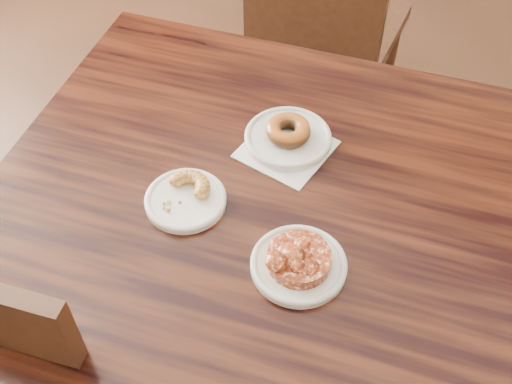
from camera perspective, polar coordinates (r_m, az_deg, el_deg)
The scene contains 10 objects.
floor at distance 1.89m, azimuth 5.84°, elevation -11.95°, with size 5.00×5.00×0.00m, color black.
cafe_table at distance 1.47m, azimuth -0.33°, elevation -11.10°, with size 1.00×1.00×0.75m, color black.
chair_far at distance 2.11m, azimuth 6.57°, elevation 14.22°, with size 0.45×0.45×0.90m, color black, non-canonical shape.
napkin at distance 1.26m, azimuth 2.71°, elevation 3.82°, with size 0.16×0.16×0.00m, color white.
plate_donut at distance 1.27m, azimuth 2.85°, elevation 4.80°, with size 0.17×0.17×0.01m, color silver.
plate_cruller at distance 1.18m, azimuth -6.28°, elevation -0.75°, with size 0.15×0.15×0.01m, color white.
plate_fritter at distance 1.09m, azimuth 3.81°, elevation -6.51°, with size 0.16×0.16×0.01m, color silver.
glazed_donut at distance 1.26m, azimuth 2.89°, elevation 5.50°, with size 0.09×0.09×0.03m, color #965515.
apple_fritter at distance 1.07m, azimuth 3.87°, elevation -5.80°, with size 0.14×0.14×0.04m, color #3F1306, non-canonical shape.
cruller_fragment at distance 1.16m, azimuth -6.36°, elevation -0.15°, with size 0.10×0.10×0.03m, color brown, non-canonical shape.
Camera 1 is at (0.32, -0.86, 1.65)m, focal length 45.00 mm.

